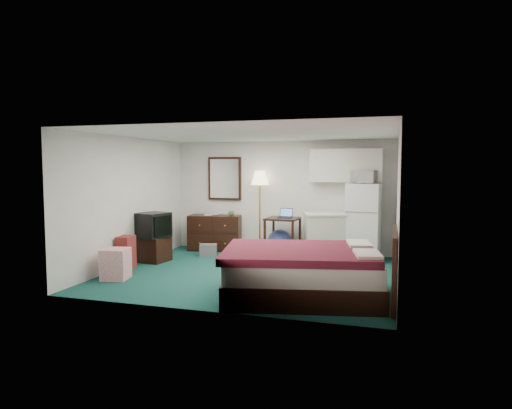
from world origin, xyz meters
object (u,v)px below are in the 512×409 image
(suitcase, at_px, (126,253))
(dresser, at_px, (215,233))
(floor_lamp, at_px, (260,212))
(bed, at_px, (302,273))
(kitchen_counter, at_px, (326,237))
(fridge, at_px, (363,222))
(desk, at_px, (283,237))
(tv_stand, at_px, (154,249))

(suitcase, bearing_deg, dresser, 63.19)
(floor_lamp, bearing_deg, bed, -63.69)
(kitchen_counter, bearing_deg, suitcase, -167.06)
(kitchen_counter, xyz_separation_m, fridge, (0.76, 0.10, 0.33))
(kitchen_counter, xyz_separation_m, suitcase, (-3.45, -2.06, -0.15))
(dresser, distance_m, fridge, 3.38)
(floor_lamp, height_order, desk, floor_lamp)
(floor_lamp, xyz_separation_m, fridge, (2.29, -0.25, -0.12))
(desk, relative_size, fridge, 0.53)
(dresser, xyz_separation_m, fridge, (3.36, -0.19, 0.39))
(bed, relative_size, suitcase, 3.49)
(bed, relative_size, tv_stand, 4.00)
(dresser, relative_size, kitchen_counter, 1.28)
(bed, bearing_deg, desk, 97.21)
(dresser, xyz_separation_m, tv_stand, (-0.70, -1.56, -0.15))
(floor_lamp, distance_m, fridge, 2.31)
(desk, height_order, bed, desk)
(desk, xyz_separation_m, bed, (0.98, -2.85, -0.07))
(kitchen_counter, distance_m, tv_stand, 3.54)
(floor_lamp, bearing_deg, tv_stand, -137.59)
(dresser, distance_m, tv_stand, 1.72)
(kitchen_counter, bearing_deg, floor_lamp, 149.53)
(dresser, xyz_separation_m, suitcase, (-0.85, -2.35, -0.09))
(dresser, relative_size, floor_lamp, 0.65)
(kitchen_counter, bearing_deg, dresser, 155.70)
(kitchen_counter, distance_m, fridge, 0.83)
(desk, xyz_separation_m, fridge, (1.67, 0.14, 0.37))
(floor_lamp, distance_m, kitchen_counter, 1.64)
(fridge, bearing_deg, suitcase, -147.39)
(bed, bearing_deg, fridge, 65.22)
(floor_lamp, distance_m, bed, 3.65)
(desk, distance_m, fridge, 1.72)
(floor_lamp, bearing_deg, suitcase, -128.55)
(kitchen_counter, xyz_separation_m, tv_stand, (-3.30, -1.27, -0.21))
(floor_lamp, height_order, suitcase, floor_lamp)
(fridge, bearing_deg, tv_stand, -155.92)
(desk, bearing_deg, tv_stand, -149.72)
(dresser, xyz_separation_m, kitchen_counter, (2.60, -0.29, 0.06))
(desk, relative_size, suitcase, 1.33)
(dresser, height_order, desk, desk)
(tv_stand, distance_m, suitcase, 0.81)
(bed, height_order, suitcase, bed)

